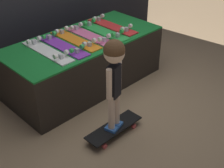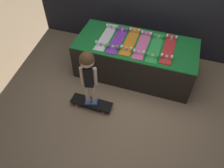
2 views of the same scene
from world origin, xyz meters
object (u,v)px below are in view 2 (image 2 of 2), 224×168
(skateboard_green_on_rack, at_px, (155,47))
(skateboard_on_floor, at_px, (92,103))
(skateboard_orange_on_rack, at_px, (131,41))
(child, at_px, (88,70))
(skateboard_purple_on_rack, at_px, (118,39))
(skateboard_white_on_rack, at_px, (106,36))
(skateboard_pink_on_rack, at_px, (143,44))
(skateboard_red_on_rack, at_px, (169,48))

(skateboard_green_on_rack, distance_m, skateboard_on_floor, 1.34)
(skateboard_orange_on_rack, distance_m, child, 1.04)
(skateboard_purple_on_rack, bearing_deg, skateboard_orange_on_rack, 8.05)
(skateboard_white_on_rack, bearing_deg, skateboard_purple_on_rack, -3.45)
(skateboard_orange_on_rack, bearing_deg, skateboard_purple_on_rack, -171.95)
(skateboard_purple_on_rack, height_order, skateboard_on_floor, skateboard_purple_on_rack)
(skateboard_purple_on_rack, xyz_separation_m, child, (-0.12, -0.95, 0.11))
(skateboard_pink_on_rack, relative_size, skateboard_red_on_rack, 1.00)
(skateboard_orange_on_rack, relative_size, skateboard_red_on_rack, 1.00)
(skateboard_orange_on_rack, height_order, skateboard_red_on_rack, same)
(skateboard_orange_on_rack, distance_m, skateboard_on_floor, 1.19)
(skateboard_white_on_rack, xyz_separation_m, child, (0.09, -0.97, 0.11))
(skateboard_purple_on_rack, distance_m, skateboard_red_on_rack, 0.83)
(skateboard_white_on_rack, xyz_separation_m, skateboard_green_on_rack, (0.83, -0.03, 0.00))
(skateboard_white_on_rack, relative_size, child, 0.79)
(skateboard_orange_on_rack, bearing_deg, skateboard_green_on_rack, -6.20)
(skateboard_green_on_rack, relative_size, skateboard_red_on_rack, 1.00)
(skateboard_pink_on_rack, bearing_deg, skateboard_red_on_rack, 4.18)
(skateboard_white_on_rack, relative_size, skateboard_on_floor, 1.18)
(skateboard_green_on_rack, bearing_deg, skateboard_orange_on_rack, 173.80)
(skateboard_green_on_rack, distance_m, skateboard_red_on_rack, 0.21)
(skateboard_orange_on_rack, height_order, skateboard_green_on_rack, same)
(skateboard_white_on_rack, relative_size, skateboard_red_on_rack, 1.00)
(skateboard_white_on_rack, bearing_deg, skateboard_on_floor, -84.94)
(skateboard_white_on_rack, bearing_deg, skateboard_orange_on_rack, 2.32)
(skateboard_red_on_rack, distance_m, child, 1.37)
(skateboard_pink_on_rack, distance_m, child, 1.10)
(skateboard_purple_on_rack, bearing_deg, skateboard_green_on_rack, -1.45)
(skateboard_green_on_rack, relative_size, child, 0.79)
(skateboard_white_on_rack, xyz_separation_m, skateboard_orange_on_rack, (0.42, 0.02, 0.00))
(skateboard_red_on_rack, bearing_deg, skateboard_pink_on_rack, -175.82)
(skateboard_purple_on_rack, xyz_separation_m, skateboard_red_on_rack, (0.83, 0.03, 0.00))
(skateboard_pink_on_rack, bearing_deg, skateboard_orange_on_rack, 172.00)
(skateboard_white_on_rack, distance_m, child, 0.98)
(skateboard_orange_on_rack, bearing_deg, skateboard_pink_on_rack, -8.00)
(skateboard_purple_on_rack, distance_m, child, 0.97)
(skateboard_green_on_rack, height_order, child, child)
(skateboard_pink_on_rack, bearing_deg, skateboard_on_floor, -119.44)
(skateboard_green_on_rack, bearing_deg, skateboard_pink_on_rack, 175.61)
(skateboard_purple_on_rack, xyz_separation_m, skateboard_pink_on_rack, (0.42, 0.00, 0.00))
(skateboard_purple_on_rack, distance_m, skateboard_on_floor, 1.13)
(skateboard_orange_on_rack, distance_m, skateboard_pink_on_rack, 0.21)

